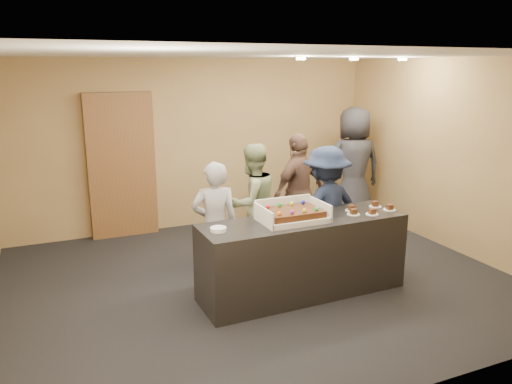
% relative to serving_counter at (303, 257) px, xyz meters
% --- Properties ---
extents(room, '(6.04, 6.00, 2.70)m').
position_rel_serving_counter_xyz_m(room, '(-0.31, 0.54, 0.90)').
color(room, black).
rests_on(room, ground).
extents(serving_counter, '(2.41, 0.74, 0.90)m').
position_rel_serving_counter_xyz_m(serving_counter, '(0.00, 0.00, 0.00)').
color(serving_counter, black).
rests_on(serving_counter, floor).
extents(storage_cabinet, '(1.00, 0.15, 2.21)m').
position_rel_serving_counter_xyz_m(storage_cabinet, '(-1.54, 2.95, 0.65)').
color(storage_cabinet, brown).
rests_on(storage_cabinet, floor).
extents(cake_box, '(0.73, 0.51, 0.22)m').
position_rel_serving_counter_xyz_m(cake_box, '(-0.14, 0.03, 0.50)').
color(cake_box, white).
rests_on(cake_box, serving_counter).
extents(sheet_cake, '(0.62, 0.43, 0.12)m').
position_rel_serving_counter_xyz_m(sheet_cake, '(-0.14, 0.00, 0.55)').
color(sheet_cake, '#3A1F0D').
rests_on(sheet_cake, cake_box).
extents(plate_stack, '(0.17, 0.17, 0.04)m').
position_rel_serving_counter_xyz_m(plate_stack, '(-1.02, -0.01, 0.47)').
color(plate_stack, white).
rests_on(plate_stack, serving_counter).
extents(slice_a, '(0.15, 0.15, 0.07)m').
position_rel_serving_counter_xyz_m(slice_a, '(0.62, -0.07, 0.47)').
color(slice_a, white).
rests_on(slice_a, serving_counter).
extents(slice_b, '(0.15, 0.15, 0.07)m').
position_rel_serving_counter_xyz_m(slice_b, '(0.69, 0.07, 0.47)').
color(slice_b, white).
rests_on(slice_b, serving_counter).
extents(slice_c, '(0.15, 0.15, 0.07)m').
position_rel_serving_counter_xyz_m(slice_c, '(0.82, -0.15, 0.47)').
color(slice_c, white).
rests_on(slice_c, serving_counter).
extents(slice_d, '(0.15, 0.15, 0.07)m').
position_rel_serving_counter_xyz_m(slice_d, '(1.06, 0.10, 0.47)').
color(slice_d, white).
rests_on(slice_d, serving_counter).
extents(slice_e, '(0.15, 0.15, 0.07)m').
position_rel_serving_counter_xyz_m(slice_e, '(1.13, -0.08, 0.47)').
color(slice_e, white).
rests_on(slice_e, serving_counter).
extents(person_server_grey, '(0.61, 0.45, 1.52)m').
position_rel_serving_counter_xyz_m(person_server_grey, '(-0.85, 0.61, 0.31)').
color(person_server_grey, '#9D9DA2').
rests_on(person_server_grey, floor).
extents(person_sage_man, '(0.91, 0.79, 1.60)m').
position_rel_serving_counter_xyz_m(person_sage_man, '(-0.12, 1.20, 0.35)').
color(person_sage_man, '#92A071').
rests_on(person_sage_man, floor).
extents(person_navy_man, '(1.13, 0.76, 1.62)m').
position_rel_serving_counter_xyz_m(person_navy_man, '(0.60, 0.51, 0.36)').
color(person_navy_man, '#1B2440').
rests_on(person_navy_man, floor).
extents(person_brown_extra, '(1.06, 0.74, 1.67)m').
position_rel_serving_counter_xyz_m(person_brown_extra, '(0.69, 1.39, 0.39)').
color(person_brown_extra, brown).
rests_on(person_brown_extra, floor).
extents(person_dark_suit, '(1.04, 0.76, 1.95)m').
position_rel_serving_counter_xyz_m(person_dark_suit, '(2.05, 2.04, 0.53)').
color(person_dark_suit, '#27282D').
rests_on(person_dark_suit, floor).
extents(ceiling_spotlights, '(1.72, 0.12, 0.03)m').
position_rel_serving_counter_xyz_m(ceiling_spotlights, '(1.29, 1.04, 2.22)').
color(ceiling_spotlights, '#FFEAC6').
rests_on(ceiling_spotlights, ceiling).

